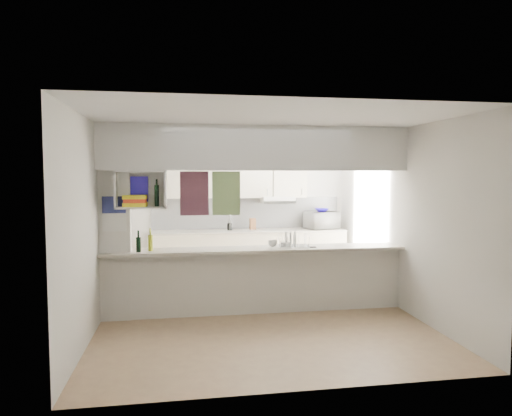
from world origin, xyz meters
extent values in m
plane|color=#997558|center=(0.00, 0.00, 0.00)|extent=(4.80, 4.80, 0.00)
plane|color=white|center=(0.00, 0.00, 2.60)|extent=(4.80, 4.80, 0.00)
plane|color=silver|center=(0.00, 2.40, 1.30)|extent=(4.20, 0.00, 4.20)
plane|color=silver|center=(-2.10, 0.00, 1.30)|extent=(0.00, 4.80, 4.80)
plane|color=silver|center=(2.10, 0.00, 1.30)|extent=(0.00, 4.80, 4.80)
cube|color=silver|center=(0.00, 0.00, 0.44)|extent=(4.20, 0.15, 0.88)
cube|color=#B5AD9F|center=(0.00, 0.00, 0.90)|extent=(4.20, 0.50, 0.04)
cube|color=white|center=(0.00, 0.00, 2.30)|extent=(4.20, 0.50, 0.60)
cube|color=silver|center=(-1.90, 0.00, 1.30)|extent=(0.40, 0.18, 2.60)
cube|color=#191E4C|center=(-1.90, -0.10, 1.55)|extent=(0.30, 0.01, 0.22)
cube|color=white|center=(-1.90, -0.10, 1.32)|extent=(0.30, 0.01, 0.24)
cube|color=#311622|center=(-0.85, 0.22, 1.68)|extent=(0.40, 0.02, 0.62)
cube|color=#17696A|center=(-0.40, 0.22, 1.68)|extent=(0.40, 0.02, 0.62)
cube|color=white|center=(-1.55, -0.10, 1.51)|extent=(0.65, 0.35, 0.02)
cube|color=white|center=(-1.55, -0.10, 1.99)|extent=(0.65, 0.35, 0.02)
cube|color=white|center=(-1.55, 0.06, 1.75)|extent=(0.65, 0.02, 0.50)
cube|color=white|center=(-1.86, -0.10, 1.75)|extent=(0.02, 0.35, 0.50)
cube|color=white|center=(-1.24, -0.10, 1.75)|extent=(0.02, 0.35, 0.50)
cube|color=yellow|center=(-1.63, -0.10, 1.55)|extent=(0.30, 0.24, 0.05)
cube|color=red|center=(-1.63, -0.10, 1.60)|extent=(0.28, 0.22, 0.05)
cube|color=yellow|center=(-1.63, -0.10, 1.65)|extent=(0.30, 0.24, 0.05)
cube|color=#180D95|center=(-1.60, 0.02, 1.75)|extent=(0.26, 0.02, 0.34)
cylinder|color=black|center=(-1.35, -0.10, 1.67)|extent=(0.06, 0.06, 0.28)
cube|color=beige|center=(0.20, 2.10, 0.45)|extent=(3.60, 0.60, 0.90)
cube|color=#B5AD9F|center=(0.20, 2.10, 0.91)|extent=(3.60, 0.63, 0.03)
cube|color=silver|center=(0.20, 2.38, 1.22)|extent=(3.60, 0.03, 0.60)
cube|color=beige|center=(0.00, 2.23, 1.88)|extent=(2.62, 0.34, 0.72)
cube|color=white|center=(0.75, 2.16, 1.48)|extent=(0.60, 0.46, 0.12)
cube|color=silver|center=(0.75, 1.93, 1.45)|extent=(0.60, 0.02, 0.05)
imported|color=white|center=(1.60, 2.10, 1.08)|extent=(0.69, 0.56, 0.33)
imported|color=#180D95|center=(1.60, 2.08, 1.28)|extent=(0.26, 0.26, 0.06)
cube|color=silver|center=(0.54, 0.03, 0.93)|extent=(0.46, 0.37, 0.01)
cylinder|color=white|center=(0.43, 0.04, 1.04)|extent=(0.04, 0.21, 0.21)
cylinder|color=white|center=(0.50, 0.04, 1.04)|extent=(0.04, 0.21, 0.21)
cylinder|color=white|center=(0.56, 0.03, 1.04)|extent=(0.04, 0.21, 0.21)
imported|color=white|center=(0.22, -0.03, 0.98)|extent=(0.14, 0.14, 0.09)
cylinder|color=black|center=(-1.60, -0.10, 1.02)|extent=(0.06, 0.06, 0.20)
cylinder|color=black|center=(-1.60, -0.10, 1.16)|extent=(0.02, 0.02, 0.09)
cylinder|color=olive|center=(-1.45, -0.02, 1.03)|extent=(0.06, 0.06, 0.21)
cylinder|color=olive|center=(-1.45, -0.02, 1.18)|extent=(0.02, 0.02, 0.09)
cylinder|color=silver|center=(0.42, -0.01, 0.95)|extent=(0.14, 0.14, 0.07)
cube|color=black|center=(0.77, -0.08, 0.93)|extent=(0.14, 0.07, 0.01)
cylinder|color=black|center=(-0.15, 2.15, 0.98)|extent=(0.09, 0.09, 0.13)
cube|color=brown|center=(0.28, 2.18, 1.03)|extent=(0.12, 0.10, 0.21)
camera|label=1|loc=(-1.02, -6.24, 1.92)|focal=32.00mm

